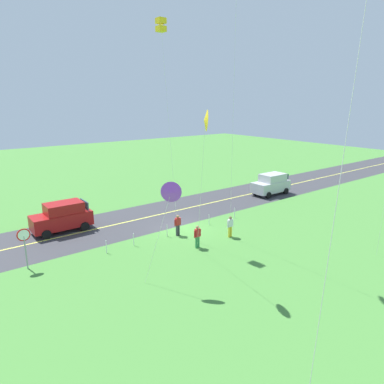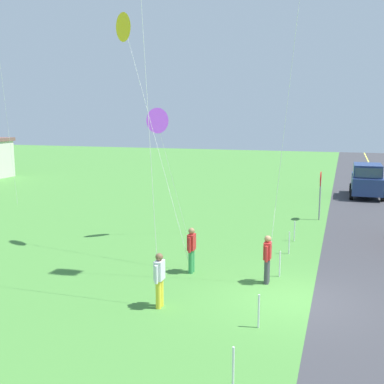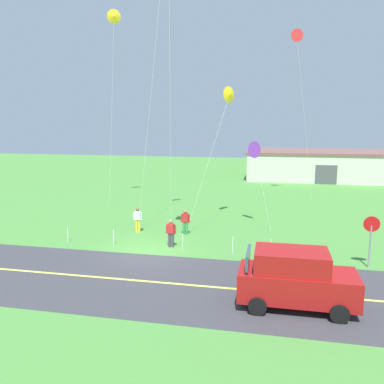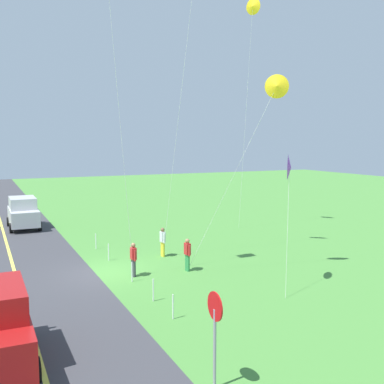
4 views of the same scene
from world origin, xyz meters
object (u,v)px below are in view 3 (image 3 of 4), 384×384
at_px(person_adult_companion, 138,219).
at_px(kite_green_far, 297,36).
at_px(person_adult_near, 171,232).
at_px(kite_yellow_high, 230,95).
at_px(person_child_watcher, 185,221).
at_px(kite_orange_near, 114,17).
at_px(car_suv_foreground, 295,278).
at_px(stop_sign, 371,232).
at_px(warehouse_distant, 322,165).
at_px(kite_pink_drift, 255,150).

height_order(person_adult_companion, kite_green_far, kite_green_far).
bearing_deg(person_adult_near, kite_yellow_high, 124.50).
bearing_deg(person_child_watcher, person_adult_companion, -150.30).
distance_m(person_adult_companion, kite_green_far, 21.70).
xyz_separation_m(kite_green_far, kite_orange_near, (-14.68, -5.24, 1.04)).
distance_m(car_suv_foreground, kite_green_far, 26.15).
xyz_separation_m(stop_sign, kite_yellow_high, (-7.77, 7.23, 6.97)).
bearing_deg(stop_sign, person_adult_companion, 164.24).
bearing_deg(kite_yellow_high, car_suv_foreground, -71.83).
xyz_separation_m(kite_orange_near, warehouse_distant, (18.94, 19.93, -13.61)).
bearing_deg(kite_green_far, person_adult_near, -113.38).
bearing_deg(stop_sign, car_suv_foreground, -126.29).
bearing_deg(person_adult_near, person_child_watcher, 141.70).
relative_size(kite_pink_drift, warehouse_distant, 0.31).
relative_size(person_adult_near, kite_green_far, 0.11).
bearing_deg(kite_yellow_high, kite_pink_drift, -16.55).
bearing_deg(person_adult_companion, kite_pink_drift, 114.60).
height_order(stop_sign, kite_orange_near, kite_orange_near).
relative_size(kite_pink_drift, kite_orange_near, 0.36).
xyz_separation_m(stop_sign, person_adult_companion, (-13.15, 3.71, -0.94)).
relative_size(stop_sign, kite_pink_drift, 0.44).
xyz_separation_m(car_suv_foreground, kite_pink_drift, (-2.23, 11.77, 4.04)).
distance_m(kite_yellow_high, kite_pink_drift, 4.04).
distance_m(person_adult_companion, kite_yellow_high, 10.19).
distance_m(person_adult_companion, person_child_watcher, 3.13).
distance_m(person_adult_companion, kite_orange_near, 17.48).
bearing_deg(person_child_watcher, car_suv_foreground, -26.14).
distance_m(kite_pink_drift, kite_orange_near, 16.61).
xyz_separation_m(person_child_watcher, kite_orange_near, (-7.83, 8.48, 14.50)).
bearing_deg(kite_yellow_high, person_child_watcher, -123.16).
bearing_deg(person_adult_companion, person_child_watcher, 93.33).
bearing_deg(kite_pink_drift, person_adult_companion, -157.50).
height_order(kite_yellow_high, kite_orange_near, kite_orange_near).
bearing_deg(kite_pink_drift, kite_orange_near, 154.93).
distance_m(person_adult_near, kite_yellow_high, 10.30).
relative_size(car_suv_foreground, kite_green_far, 0.29).
height_order(kite_pink_drift, warehouse_distant, kite_pink_drift).
distance_m(person_adult_near, person_adult_companion, 3.90).
bearing_deg(kite_green_far, stop_sign, -79.73).
bearing_deg(kite_orange_near, car_suv_foreground, -50.83).
bearing_deg(person_adult_near, stop_sign, 50.40).
bearing_deg(kite_orange_near, person_child_watcher, -47.27).
xyz_separation_m(kite_green_far, kite_pink_drift, (-2.79, -10.80, -9.14)).
bearing_deg(warehouse_distant, kite_orange_near, -133.53).
bearing_deg(kite_yellow_high, stop_sign, -42.93).
bearing_deg(kite_pink_drift, kite_green_far, 75.52).
bearing_deg(kite_pink_drift, car_suv_foreground, -79.28).
height_order(car_suv_foreground, person_child_watcher, car_suv_foreground).
height_order(person_adult_companion, kite_pink_drift, kite_pink_drift).
bearing_deg(person_child_watcher, warehouse_distant, 97.12).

